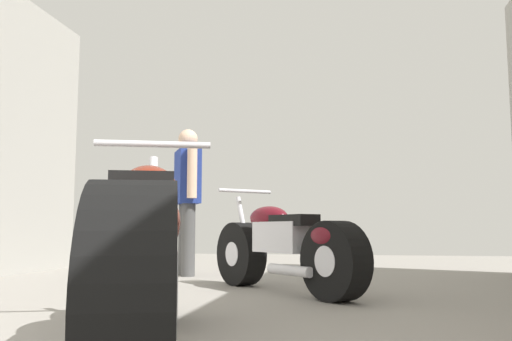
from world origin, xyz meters
name	(u,v)px	position (x,y,z in m)	size (l,w,h in m)	color
ground_plane	(205,312)	(0.00, 3.07, 0.00)	(14.75, 14.75, 0.00)	gray
motorcycle_maroon_cruiser	(144,254)	(0.05, 1.96, 0.40)	(0.96, 2.04, 0.97)	black
motorcycle_black_naked	(285,247)	(0.36, 4.12, 0.35)	(1.38, 1.46, 0.85)	black
mechanic_in_blue	(187,192)	(-0.88, 5.49, 0.90)	(0.40, 0.61, 1.60)	#4C4C4C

